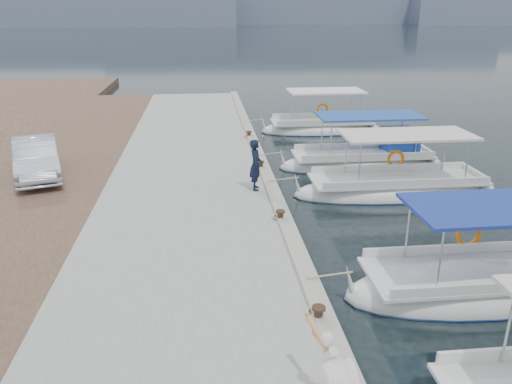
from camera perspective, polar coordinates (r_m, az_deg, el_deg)
ground at (r=13.58m, az=5.19°, el=-7.71°), size 400.00×400.00×0.00m
concrete_quay at (r=17.83m, az=-7.38°, el=0.09°), size 6.00×40.00×0.50m
quay_curb at (r=17.86m, az=1.52°, el=1.35°), size 0.44×40.00×0.12m
cobblestone_strip at (r=18.66m, az=-22.91°, el=-0.48°), size 4.00×40.00×0.50m
distant_hills at (r=215.64m, az=2.67°, el=20.61°), size 330.00×60.00×18.00m
fishing_caique_b at (r=13.08m, az=23.67°, el=-10.06°), size 6.33×2.33×2.83m
fishing_caique_c at (r=18.86m, az=15.73°, el=0.20°), size 7.65×2.26×2.83m
fishing_caique_d at (r=21.73m, az=12.26°, el=3.33°), size 7.12×2.21×2.83m
fishing_caique_e at (r=27.76m, az=7.47°, el=7.15°), size 6.66×2.39×2.83m
mooring_bollards at (r=14.56m, az=2.81°, el=-2.62°), size 0.28×20.28×0.33m
pelican at (r=8.10m, az=9.34°, el=-20.42°), size 0.71×1.53×1.18m
fisherman at (r=16.87m, az=-0.04°, el=3.13°), size 0.46×0.67×1.76m
parked_car at (r=19.95m, az=-23.82°, el=3.55°), size 2.71×4.49×1.40m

